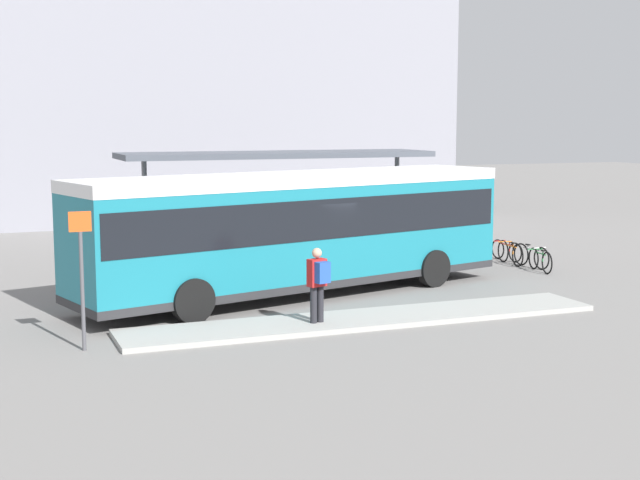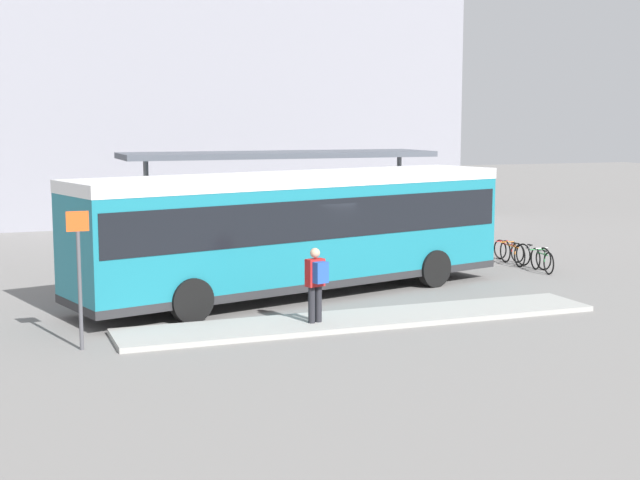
# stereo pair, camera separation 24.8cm
# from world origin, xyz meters

# --- Properties ---
(ground_plane) EXTENTS (120.00, 120.00, 0.00)m
(ground_plane) POSITION_xyz_m (0.00, 0.00, 0.00)
(ground_plane) COLOR slate
(curb_island) EXTENTS (11.30, 1.80, 0.12)m
(curb_island) POSITION_xyz_m (0.37, -3.46, 0.06)
(curb_island) COLOR #9E9E99
(curb_island) RESTS_ON ground_plane
(city_bus) EXTENTS (12.37, 5.54, 3.22)m
(city_bus) POSITION_xyz_m (0.01, 0.00, 1.88)
(city_bus) COLOR #197284
(city_bus) RESTS_ON ground_plane
(pedestrian_waiting) EXTENTS (0.46, 0.50, 1.67)m
(pedestrian_waiting) POSITION_xyz_m (-0.86, -3.63, 1.08)
(pedestrian_waiting) COLOR #232328
(pedestrian_waiting) RESTS_ON curb_island
(bicycle_green) EXTENTS (0.48, 1.58, 0.69)m
(bicycle_green) POSITION_xyz_m (8.19, 0.90, 0.35)
(bicycle_green) COLOR black
(bicycle_green) RESTS_ON ground_plane
(bicycle_white) EXTENTS (0.48, 1.67, 0.72)m
(bicycle_white) POSITION_xyz_m (8.38, 1.65, 0.36)
(bicycle_white) COLOR black
(bicycle_white) RESTS_ON ground_plane
(bicycle_orange) EXTENTS (0.48, 1.71, 0.74)m
(bicycle_orange) POSITION_xyz_m (8.10, 2.40, 0.37)
(bicycle_orange) COLOR black
(bicycle_orange) RESTS_ON ground_plane
(bicycle_red) EXTENTS (0.48, 1.53, 0.66)m
(bicycle_red) POSITION_xyz_m (8.45, 3.15, 0.33)
(bicycle_red) COLOR black
(bicycle_red) RESTS_ON ground_plane
(station_shelter) EXTENTS (10.02, 2.59, 3.59)m
(station_shelter) POSITION_xyz_m (1.27, 5.43, 3.44)
(station_shelter) COLOR #4C515B
(station_shelter) RESTS_ON ground_plane
(potted_planter_near_shelter) EXTENTS (0.93, 0.93, 1.39)m
(potted_planter_near_shelter) POSITION_xyz_m (0.17, 3.07, 0.72)
(potted_planter_near_shelter) COLOR slate
(potted_planter_near_shelter) RESTS_ON ground_plane
(platform_sign) EXTENTS (0.44, 0.08, 2.80)m
(platform_sign) POSITION_xyz_m (-5.93, -3.73, 1.56)
(platform_sign) COLOR #4C4C51
(platform_sign) RESTS_ON ground_plane
(station_building) EXTENTS (23.95, 11.27, 13.81)m
(station_building) POSITION_xyz_m (2.44, 22.49, 6.91)
(station_building) COLOR gray
(station_building) RESTS_ON ground_plane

